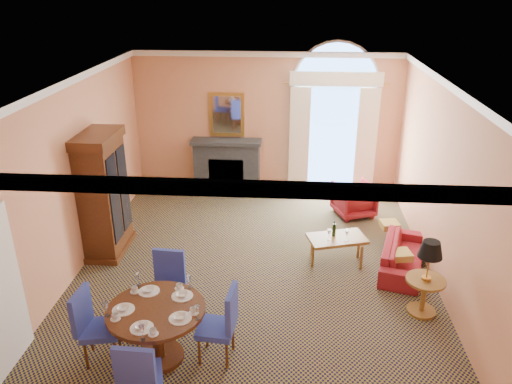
# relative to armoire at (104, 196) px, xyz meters

# --- Properties ---
(ground) EXTENTS (7.50, 7.50, 0.00)m
(ground) POSITION_rel_armoire_xyz_m (2.72, -0.63, -1.08)
(ground) COLOR #121135
(ground) RESTS_ON ground
(room_envelope) EXTENTS (6.04, 7.52, 3.45)m
(room_envelope) POSITION_rel_armoire_xyz_m (2.69, 0.04, 1.43)
(room_envelope) COLOR #E3986C
(room_envelope) RESTS_ON ground
(armoire) EXTENTS (0.64, 1.14, 2.24)m
(armoire) POSITION_rel_armoire_xyz_m (0.00, 0.00, 0.00)
(armoire) COLOR #3C1E0D
(armoire) RESTS_ON ground
(dining_table) EXTENTS (1.26, 1.26, 0.99)m
(dining_table) POSITION_rel_armoire_xyz_m (1.64, -2.77, -0.49)
(dining_table) COLOR #3C1E0D
(dining_table) RESTS_ON ground
(dining_chair_north) EXTENTS (0.49, 0.51, 1.04)m
(dining_chair_north) POSITION_rel_armoire_xyz_m (1.58, -1.84, -0.48)
(dining_chair_north) COLOR #263495
(dining_chair_north) RESTS_ON ground
(dining_chair_south) EXTENTS (0.58, 0.58, 1.04)m
(dining_chair_south) POSITION_rel_armoire_xyz_m (1.68, -3.70, -0.48)
(dining_chair_south) COLOR #263495
(dining_chair_south) RESTS_ON ground
(dining_chair_east) EXTENTS (0.52, 0.51, 1.04)m
(dining_chair_east) POSITION_rel_armoire_xyz_m (2.49, -2.68, -0.48)
(dining_chair_east) COLOR #263495
(dining_chair_east) RESTS_ON ground
(dining_chair_west) EXTENTS (0.55, 0.55, 1.04)m
(dining_chair_west) POSITION_rel_armoire_xyz_m (0.80, -2.83, -0.48)
(dining_chair_west) COLOR #263495
(dining_chair_west) RESTS_ON ground
(sofa) EXTENTS (1.07, 1.77, 0.48)m
(sofa) POSITION_rel_armoire_xyz_m (5.27, -0.25, -0.84)
(sofa) COLOR maroon
(sofa) RESTS_ON ground
(armchair) EXTENTS (0.97, 0.99, 0.70)m
(armchair) POSITION_rel_armoire_xyz_m (4.64, 1.84, -0.73)
(armchair) COLOR maroon
(armchair) RESTS_ON ground
(coffee_table) EXTENTS (1.10, 0.80, 0.80)m
(coffee_table) POSITION_rel_armoire_xyz_m (4.13, -0.15, -0.62)
(coffee_table) COLOR olive
(coffee_table) RESTS_ON ground
(side_table) EXTENTS (0.58, 0.58, 1.18)m
(side_table) POSITION_rel_armoire_xyz_m (5.32, -1.50, -0.32)
(side_table) COLOR olive
(side_table) RESTS_ON ground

